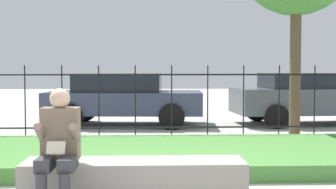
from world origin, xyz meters
The scene contains 6 objects.
stone_bench centered at (-0.25, 0.00, 0.20)m, with size 2.41×0.58×0.45m.
person_seated_reader centered at (-1.01, -0.32, 0.68)m, with size 0.42×0.73×1.25m.
grass_berm centered at (0.00, 2.15, 0.11)m, with size 9.11×2.90×0.22m.
iron_fence centered at (0.00, 4.06, 0.80)m, with size 7.11×0.03×1.52m.
car_parked_center centered at (-0.75, 7.02, 0.72)m, with size 4.04×2.19×1.34m.
car_parked_right centered at (4.24, 7.06, 0.72)m, with size 4.30×2.05×1.35m.
Camera 1 is at (-0.09, -5.08, 1.44)m, focal length 50.00 mm.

